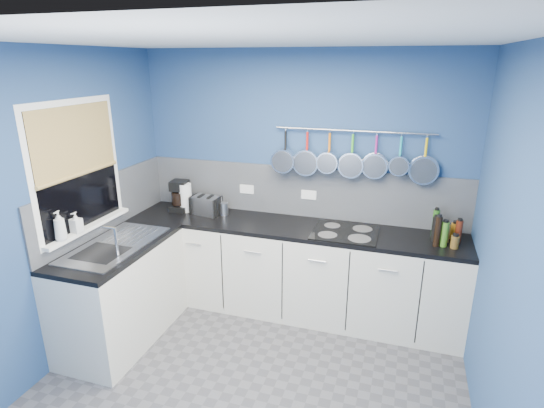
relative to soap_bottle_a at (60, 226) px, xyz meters
The scene contains 44 objects.
floor 1.93m from the soap_bottle_a, ahead, with size 3.20×3.00×0.02m, color #47474C.
ceiling 2.03m from the soap_bottle_a, ahead, with size 3.20×3.00×0.02m, color white.
wall_back 2.17m from the soap_bottle_a, 45.06° to the left, with size 3.20×0.02×2.50m, color navy.
wall_front 2.13m from the soap_bottle_a, 44.18° to the right, with size 3.20×0.02×2.50m, color navy.
wall_left 0.12m from the soap_bottle_a, 163.68° to the left, with size 0.02×3.00×2.50m, color navy.
wall_right 3.14m from the soap_bottle_a, ahead, with size 0.02×3.00×2.50m, color navy.
backsplash_back 2.15m from the soap_bottle_a, 44.65° to the left, with size 3.20×0.02×0.50m, color slate.
backsplash_left 0.63m from the soap_bottle_a, 95.32° to the left, with size 0.02×1.80×0.50m, color slate.
cabinet_run_back 2.09m from the soap_bottle_a, 38.65° to the left, with size 3.20×0.60×0.86m, color beige.
worktop_back 1.98m from the soap_bottle_a, 38.65° to the left, with size 3.20×0.60×0.04m, color black.
cabinet_run_left 0.84m from the soap_bottle_a, 54.58° to the left, with size 0.60×1.20×0.86m, color beige.
worktop_left 0.49m from the soap_bottle_a, 54.58° to the left, with size 0.60×1.20×0.04m, color black.
window_frame 0.50m from the soap_bottle_a, 97.92° to the left, with size 0.01×1.00×1.10m, color white.
window_glass 0.50m from the soap_bottle_a, 97.05° to the left, with size 0.01×0.90×1.00m, color black.
bamboo_blind 0.69m from the soap_bottle_a, 95.65° to the left, with size 0.01×0.90×0.55m, color #AD8D48.
window_sill 0.35m from the soap_bottle_a, 93.54° to the left, with size 0.10×0.98×0.03m, color white.
sink_unit 0.48m from the soap_bottle_a, 54.58° to the left, with size 0.50×0.95×0.01m, color silver.
mixer_tap 0.44m from the soap_bottle_a, 20.19° to the left, with size 0.12×0.08×0.26m, color silver, non-canonical shape.
socket_left 1.79m from the soap_bottle_a, 56.81° to the left, with size 0.15×0.01×0.09m, color white.
socket_right 2.21m from the soap_bottle_a, 42.59° to the left, with size 0.15×0.01×0.09m, color white.
pot_rail 2.58m from the soap_bottle_a, 35.97° to the left, with size 0.02×0.02×1.45m, color silver.
soap_bottle_a is the anchor object (origin of this frame).
soap_bottle_b 0.17m from the soap_bottle_a, 90.00° to the left, with size 0.08×0.08×0.17m, color white.
paper_towel 1.35m from the soap_bottle_a, 73.41° to the left, with size 0.13×0.13×0.29m, color white.
coffee_maker 1.33m from the soap_bottle_a, 76.43° to the left, with size 0.18×0.20×0.31m, color black, non-canonical shape.
toaster 1.43m from the soap_bottle_a, 63.99° to the left, with size 0.28×0.16×0.18m, color silver.
canister 1.54m from the soap_bottle_a, 58.41° to the left, with size 0.09×0.09×0.13m, color silver.
hob 2.38m from the soap_bottle_a, 30.01° to the left, with size 0.58×0.51×0.01m, color black.
pan_0 2.06m from the soap_bottle_a, 46.37° to the left, with size 0.23×0.13×0.42m, color silver, non-canonical shape.
pan_1 2.21m from the soap_bottle_a, 42.33° to the left, with size 0.25×0.09×0.44m, color silver, non-canonical shape.
pan_2 2.37m from the soap_bottle_a, 38.83° to the left, with size 0.20×0.13×0.39m, color silver, non-canonical shape.
pan_3 2.53m from the soap_bottle_a, 35.79° to the left, with size 0.24×0.09×0.43m, color silver, non-canonical shape.
pan_4 2.71m from the soap_bottle_a, 33.14° to the left, with size 0.23×0.07×0.42m, color silver, non-canonical shape.
pan_5 2.89m from the soap_bottle_a, 30.82° to the left, with size 0.18×0.11×0.37m, color silver, non-canonical shape.
pan_6 3.07m from the soap_bottle_a, 28.77° to the left, with size 0.25×0.05×0.44m, color silver, non-canonical shape.
condiment_0 3.26m from the soap_bottle_a, 24.17° to the left, with size 0.07×0.07×0.15m, color #8C5914.
condiment_1 3.20m from the soap_bottle_a, 25.21° to the left, with size 0.06×0.06×0.11m, color brown.
condiment_2 3.12m from the soap_bottle_a, 25.75° to the left, with size 0.06×0.06×0.24m, color #265919.
condiment_3 3.24m from the soap_bottle_a, 22.41° to the left, with size 0.06×0.06×0.21m, color #4C190C.
condiment_4 3.16m from the soap_bottle_a, 23.22° to the left, with size 0.06×0.06×0.16m, color olive.
condiment_5 3.08m from the soap_bottle_a, 24.08° to the left, with size 0.06×0.06×0.21m, color black.
condiment_6 3.18m from the soap_bottle_a, 20.87° to the left, with size 0.07×0.07×0.11m, color brown.
condiment_7 3.10m from the soap_bottle_a, 21.68° to the left, with size 0.06×0.06×0.21m, color #3F721E.
condiment_8 3.04m from the soap_bottle_a, 21.76° to the left, with size 0.05×0.05×0.26m, color black.
Camera 1 is at (0.98, -2.49, 2.38)m, focal length 28.50 mm.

